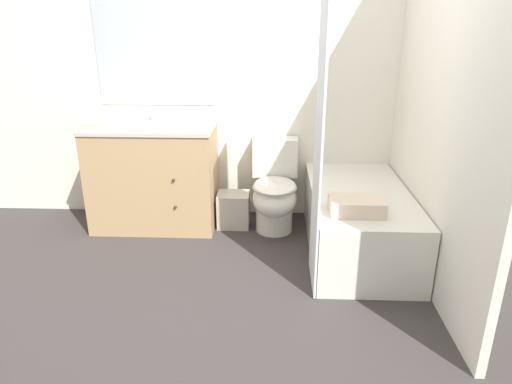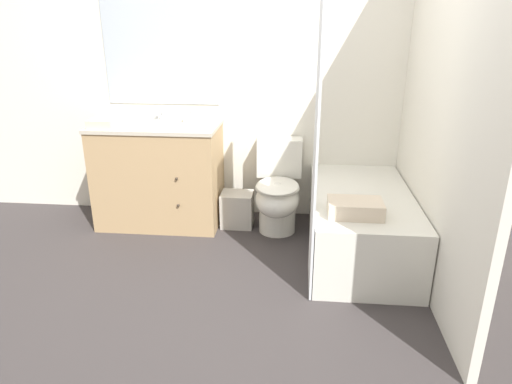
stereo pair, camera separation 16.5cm
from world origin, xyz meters
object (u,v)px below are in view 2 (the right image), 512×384
(toilet, at_px, (278,192))
(hand_towel_folded, at_px, (102,123))
(bathtub, at_px, (360,223))
(wastebasket, at_px, (237,209))
(sink_faucet, at_px, (162,115))
(vanity_cabinet, at_px, (160,174))
(tissue_box, at_px, (193,117))
(bath_towel_folded, at_px, (355,208))

(toilet, bearing_deg, hand_towel_folded, -175.71)
(bathtub, height_order, wastebasket, bathtub)
(sink_faucet, distance_m, hand_towel_folded, 0.52)
(sink_faucet, bearing_deg, wastebasket, -17.14)
(toilet, xyz_separation_m, hand_towel_folded, (-1.40, -0.11, 0.57))
(vanity_cabinet, bearing_deg, tissue_box, 23.52)
(tissue_box, bearing_deg, sink_faucet, 167.76)
(toilet, relative_size, bathtub, 0.53)
(hand_towel_folded, bearing_deg, vanity_cabinet, 24.13)
(toilet, bearing_deg, sink_faucet, 166.18)
(toilet, distance_m, hand_towel_folded, 1.52)
(vanity_cabinet, distance_m, sink_faucet, 0.50)
(wastebasket, distance_m, bath_towel_folded, 1.27)
(sink_faucet, xyz_separation_m, bathtub, (1.66, -0.60, -0.67))
(toilet, bearing_deg, vanity_cabinet, 176.33)
(vanity_cabinet, bearing_deg, sink_faucet, 90.00)
(toilet, distance_m, wastebasket, 0.40)
(bathtub, bearing_deg, bath_towel_folded, -103.55)
(bathtub, distance_m, hand_towel_folded, 2.16)
(vanity_cabinet, xyz_separation_m, bath_towel_folded, (1.56, -0.83, 0.09))
(vanity_cabinet, relative_size, tissue_box, 7.51)
(sink_faucet, distance_m, tissue_box, 0.29)
(bath_towel_folded, bearing_deg, bathtub, 76.45)
(toilet, relative_size, tissue_box, 5.30)
(vanity_cabinet, distance_m, bath_towel_folded, 1.77)
(bathtub, height_order, hand_towel_folded, hand_towel_folded)
(hand_towel_folded, height_order, bath_towel_folded, hand_towel_folded)
(hand_towel_folded, bearing_deg, sink_faucet, 43.10)
(toilet, bearing_deg, wastebasket, 172.78)
(wastebasket, xyz_separation_m, bath_towel_folded, (0.89, -0.81, 0.39))
(sink_faucet, height_order, tissue_box, sink_faucet)
(bath_towel_folded, bearing_deg, vanity_cabinet, 151.88)
(vanity_cabinet, bearing_deg, bath_towel_folded, -28.12)
(tissue_box, bearing_deg, toilet, -14.42)
(vanity_cabinet, xyz_separation_m, bathtub, (1.66, -0.42, -0.20))
(tissue_box, relative_size, hand_towel_folded, 0.69)
(toilet, distance_m, bathtub, 0.74)
(tissue_box, bearing_deg, vanity_cabinet, -156.48)
(vanity_cabinet, relative_size, bath_towel_folded, 2.95)
(bathtub, height_order, bath_towel_folded, bath_towel_folded)
(bathtub, xyz_separation_m, bath_towel_folded, (-0.10, -0.42, 0.29))
(vanity_cabinet, height_order, hand_towel_folded, hand_towel_folded)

